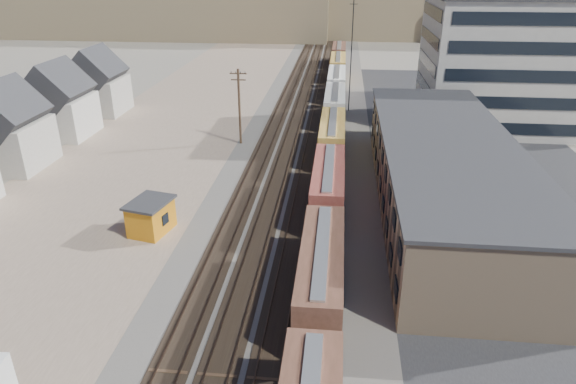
# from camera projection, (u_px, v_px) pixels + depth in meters

# --- Properties ---
(ground) EXTENTS (300.00, 300.00, 0.00)m
(ground) POSITION_uv_depth(u_px,v_px,m) (250.00, 380.00, 30.36)
(ground) COLOR #6B6356
(ground) RESTS_ON ground
(ballast_bed) EXTENTS (18.00, 200.00, 0.06)m
(ballast_bed) POSITION_uv_depth(u_px,v_px,m) (308.00, 128.00, 75.61)
(ballast_bed) COLOR #4C4742
(ballast_bed) RESTS_ON ground
(dirt_yard) EXTENTS (24.00, 180.00, 0.03)m
(dirt_yard) POSITION_uv_depth(u_px,v_px,m) (153.00, 145.00, 68.45)
(dirt_yard) COLOR #7C6655
(dirt_yard) RESTS_ON ground
(asphalt_lot) EXTENTS (26.00, 120.00, 0.04)m
(asphalt_lot) POSITION_uv_depth(u_px,v_px,m) (487.00, 172.00, 59.97)
(asphalt_lot) COLOR #232326
(asphalt_lot) RESTS_ON ground
(rail_tracks) EXTENTS (11.40, 200.00, 0.24)m
(rail_tracks) POSITION_uv_depth(u_px,v_px,m) (304.00, 127.00, 75.63)
(rail_tracks) COLOR black
(rail_tracks) RESTS_ON ground
(freight_train) EXTENTS (3.00, 119.74, 4.46)m
(freight_train) POSITION_uv_depth(u_px,v_px,m) (334.00, 118.00, 70.37)
(freight_train) COLOR black
(freight_train) RESTS_ON ground
(warehouse) EXTENTS (12.40, 40.40, 7.25)m
(warehouse) POSITION_uv_depth(u_px,v_px,m) (444.00, 173.00, 50.07)
(warehouse) COLOR tan
(warehouse) RESTS_ON ground
(office_tower) EXTENTS (22.60, 18.60, 18.45)m
(office_tower) POSITION_uv_depth(u_px,v_px,m) (505.00, 62.00, 73.64)
(office_tower) COLOR #9E998E
(office_tower) RESTS_ON ground
(utility_pole_north) EXTENTS (2.20, 0.32, 10.00)m
(utility_pole_north) POSITION_uv_depth(u_px,v_px,m) (239.00, 105.00, 66.99)
(utility_pole_north) COLOR #382619
(utility_pole_north) RESTS_ON ground
(radio_mast) EXTENTS (1.20, 0.16, 18.00)m
(radio_mast) POSITION_uv_depth(u_px,v_px,m) (351.00, 54.00, 80.33)
(radio_mast) COLOR black
(radio_mast) RESTS_ON ground
(maintenance_shed) EXTENTS (4.11, 4.83, 3.09)m
(maintenance_shed) POSITION_uv_depth(u_px,v_px,m) (151.00, 216.00, 46.18)
(maintenance_shed) COLOR #C07412
(maintenance_shed) RESTS_ON ground
(parked_car_blue) EXTENTS (4.59, 5.80, 1.46)m
(parked_car_blue) POSITION_uv_depth(u_px,v_px,m) (497.00, 130.00, 72.05)
(parked_car_blue) COLOR navy
(parked_car_blue) RESTS_ON ground
(parked_car_far) EXTENTS (2.62, 4.68, 1.51)m
(parked_car_far) POSITION_uv_depth(u_px,v_px,m) (528.00, 113.00, 80.35)
(parked_car_far) COLOR silver
(parked_car_far) RESTS_ON ground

